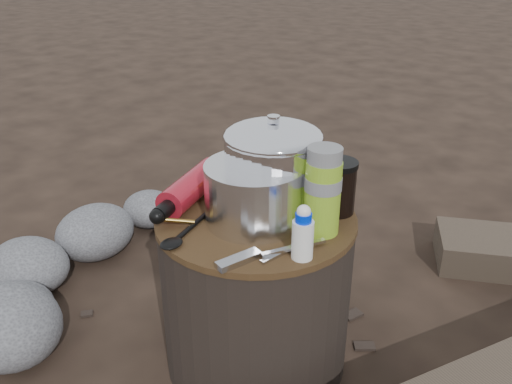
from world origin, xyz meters
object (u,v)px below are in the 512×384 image
Objects in this scene: fuel_bottle at (192,187)px; travel_mug at (338,187)px; camping_pot at (273,167)px; thermos at (323,191)px; stump at (256,291)px.

travel_mug is at bearing 12.36° from fuel_bottle.
camping_pot is 0.14m from thermos.
camping_pot reaches higher than travel_mug.
camping_pot is 0.21m from fuel_bottle.
fuel_bottle is 0.33m from thermos.
thermos is 0.11m from travel_mug.
fuel_bottle is at bearing -158.15° from camping_pot.
travel_mug is at bearing 44.53° from stump.
fuel_bottle is at bearing -152.70° from travel_mug.
stump is at bearing -168.82° from thermos.
camping_pot reaches higher than stump.
camping_pot is at bearing 75.94° from stump.
travel_mug reaches higher than stump.
camping_pot is 1.76× the size of travel_mug.
camping_pot is at bearing -145.37° from travel_mug.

